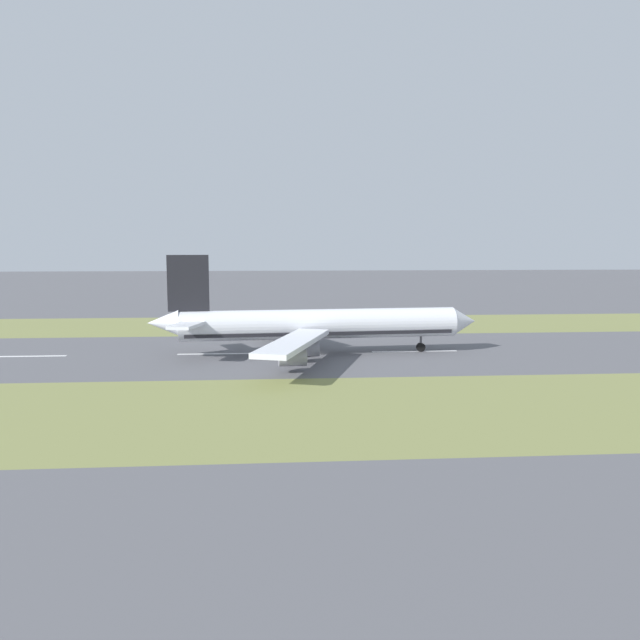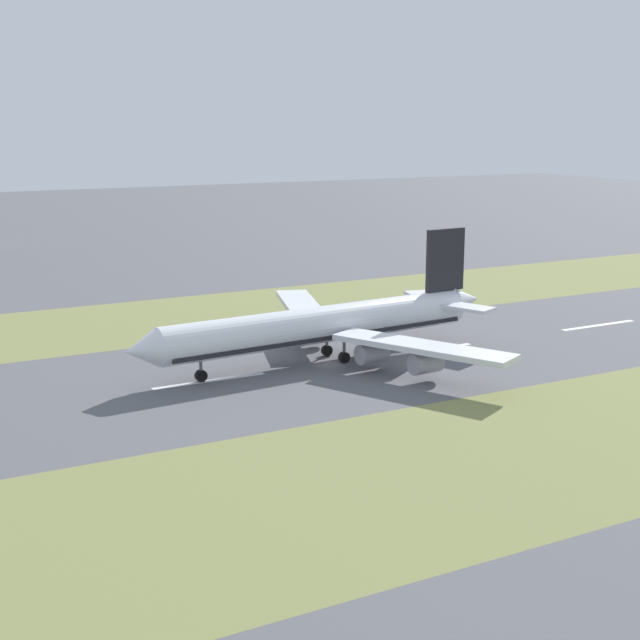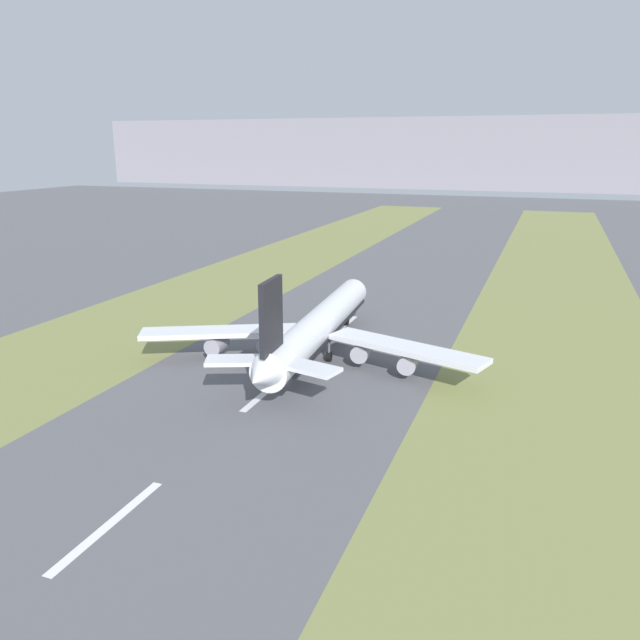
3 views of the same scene
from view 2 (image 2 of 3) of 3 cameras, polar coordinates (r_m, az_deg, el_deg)
The scene contains 7 objects.
ground_plane at distance 144.63m, azimuth 0.54°, elevation -2.83°, with size 800.00×800.00×0.00m, color #56565B.
grass_median_west at distance 109.23m, azimuth 12.04°, elevation -8.32°, with size 40.00×600.00×0.01m, color olive.
grass_median_east at distance 184.26m, azimuth -6.17°, elevation 0.48°, with size 40.00×600.00×0.01m, color olive.
centreline_dash_near at distance 179.98m, azimuth 17.40°, elevation -0.32°, with size 1.20×18.00×0.01m, color silver.
centreline_dash_mid at distance 154.57m, azimuth 6.89°, elevation -1.90°, with size 1.20×18.00×0.01m, color silver.
centreline_dash_far at distance 136.35m, azimuth -7.08°, elevation -3.89°, with size 1.20×18.00×0.01m, color silver.
airplane_main_jet at distance 145.49m, azimuth 0.63°, elevation -0.29°, with size 63.97×67.22×20.20m.
Camera 2 is at (-122.34, 66.82, 38.53)m, focal length 50.00 mm.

